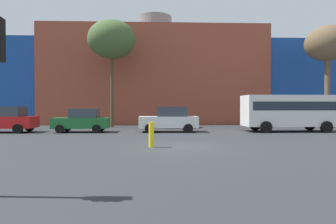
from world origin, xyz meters
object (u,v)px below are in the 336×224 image
at_px(parked_car_0, 5,119).
at_px(white_bus, 289,110).
at_px(bollard_yellow_0, 151,135).
at_px(parked_car_2, 169,119).
at_px(bare_tree_0, 328,45).
at_px(parked_car_1, 82,120).
at_px(bare_tree_1, 112,40).

xyz_separation_m(parked_car_0, white_bus, (20.95, -0.00, 0.68)).
xyz_separation_m(parked_car_0, bollard_yellow_0, (10.74, -8.31, -0.36)).
relative_size(parked_car_2, white_bus, 0.63).
bearing_deg(bollard_yellow_0, bare_tree_0, 38.79).
xyz_separation_m(parked_car_1, bollard_yellow_0, (5.21, -8.31, -0.28)).
relative_size(parked_car_1, parked_car_2, 0.92).
bearing_deg(parked_car_2, bare_tree_0, -163.52).
relative_size(parked_car_0, parked_car_1, 1.10).
height_order(white_bus, bollard_yellow_0, white_bus).
distance_m(parked_car_1, bollard_yellow_0, 9.81).
xyz_separation_m(bare_tree_0, bollard_yellow_0, (-15.66, -12.59, -6.87)).
height_order(parked_car_0, bare_tree_0, bare_tree_0).
bearing_deg(bare_tree_1, parked_car_1, -104.85).
distance_m(parked_car_0, bare_tree_1, 11.17).
bearing_deg(bare_tree_1, white_bus, -20.57).
bearing_deg(bollard_yellow_0, parked_car_2, 81.90).
relative_size(parked_car_1, bare_tree_0, 0.43).
bearing_deg(parked_car_2, bare_tree_1, -46.49).
bearing_deg(bollard_yellow_0, bare_tree_1, 105.69).
relative_size(parked_car_0, bare_tree_0, 0.48).
height_order(bare_tree_0, bare_tree_1, bare_tree_1).
bearing_deg(bare_tree_0, bollard_yellow_0, -141.21).
bearing_deg(bare_tree_0, white_bus, -141.81).
height_order(parked_car_1, bare_tree_0, bare_tree_0).
bearing_deg(bollard_yellow_0, parked_car_1, 122.08).
relative_size(white_bus, bare_tree_1, 0.70).
bearing_deg(white_bus, parked_car_1, -0.01).
xyz_separation_m(bare_tree_0, bare_tree_1, (-19.47, 0.98, 0.49)).
xyz_separation_m(bare_tree_1, bollard_yellow_0, (3.81, -13.57, -7.36)).
distance_m(parked_car_2, bare_tree_1, 10.09).
xyz_separation_m(white_bus, bollard_yellow_0, (-10.21, -8.30, -1.04)).
xyz_separation_m(parked_car_0, parked_car_2, (11.92, -0.00, -0.01)).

